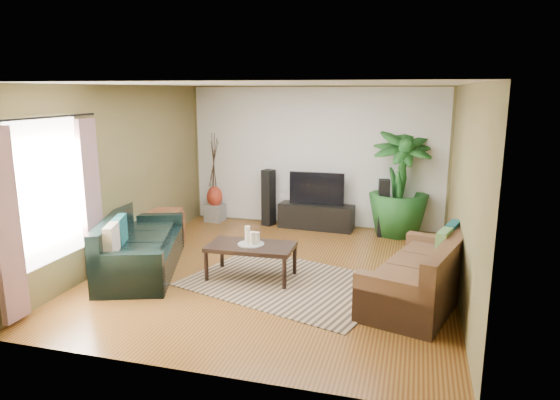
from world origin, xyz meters
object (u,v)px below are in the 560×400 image
(tv_stand, at_px, (316,216))
(pedestal, at_px, (215,213))
(potted_plant, at_px, (399,183))
(side_table, at_px, (165,227))
(coffee_table, at_px, (251,261))
(speaker_right, at_px, (383,208))
(television, at_px, (317,188))
(sofa_right, at_px, (420,268))
(vase, at_px, (215,197))
(speaker_left, at_px, (268,198))
(sofa_left, at_px, (142,242))

(tv_stand, height_order, pedestal, tv_stand)
(potted_plant, distance_m, side_table, 4.26)
(coffee_table, height_order, speaker_right, speaker_right)
(coffee_table, relative_size, tv_stand, 0.84)
(television, bearing_deg, speaker_right, -8.29)
(sofa_right, relative_size, pedestal, 5.97)
(coffee_table, xyz_separation_m, vase, (-1.73, 2.80, 0.25))
(tv_stand, bearing_deg, coffee_table, -94.01)
(speaker_left, relative_size, pedestal, 3.22)
(sofa_left, xyz_separation_m, potted_plant, (3.56, 2.91, 0.54))
(sofa_left, relative_size, potted_plant, 1.14)
(coffee_table, height_order, side_table, side_table)
(vase, bearing_deg, coffee_table, -58.32)
(coffee_table, xyz_separation_m, side_table, (-1.96, 1.13, 0.05))
(television, distance_m, side_table, 2.91)
(television, distance_m, potted_plant, 1.54)
(speaker_right, bearing_deg, pedestal, 166.85)
(sofa_left, height_order, potted_plant, potted_plant)
(sofa_right, height_order, pedestal, sofa_right)
(tv_stand, xyz_separation_m, speaker_right, (1.27, -0.19, 0.29))
(pedestal, bearing_deg, sofa_right, -36.30)
(pedestal, bearing_deg, speaker_left, 0.00)
(tv_stand, distance_m, potted_plant, 1.69)
(speaker_right, bearing_deg, potted_plant, 26.05)
(speaker_right, height_order, vase, speaker_right)
(vase, bearing_deg, side_table, -98.14)
(pedestal, bearing_deg, potted_plant, 0.00)
(sofa_left, distance_m, pedestal, 2.93)
(television, bearing_deg, tv_stand, 0.00)
(sofa_right, xyz_separation_m, speaker_right, (-0.65, 2.77, 0.10))
(coffee_table, bearing_deg, television, 80.73)
(television, xyz_separation_m, side_table, (-2.34, -1.66, -0.49))
(speaker_right, distance_m, side_table, 3.91)
(sofa_left, relative_size, speaker_left, 1.99)
(potted_plant, xyz_separation_m, vase, (-3.63, 0.00, -0.46))
(sofa_right, height_order, potted_plant, potted_plant)
(speaker_left, relative_size, potted_plant, 0.58)
(side_table, bearing_deg, coffee_table, -30.00)
(sofa_right, xyz_separation_m, coffee_table, (-2.30, 0.16, -0.18))
(tv_stand, xyz_separation_m, television, (0.00, 0.00, 0.55))
(vase, bearing_deg, speaker_left, 0.00)
(coffee_table, bearing_deg, sofa_left, -177.56)
(speaker_left, distance_m, speaker_right, 2.24)
(sofa_right, bearing_deg, side_table, -90.27)
(side_table, bearing_deg, sofa_right, -16.87)
(coffee_table, relative_size, speaker_right, 1.15)
(speaker_left, height_order, speaker_right, speaker_left)
(sofa_left, distance_m, sofa_right, 3.95)
(potted_plant, distance_m, pedestal, 3.71)
(speaker_left, distance_m, vase, 1.14)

